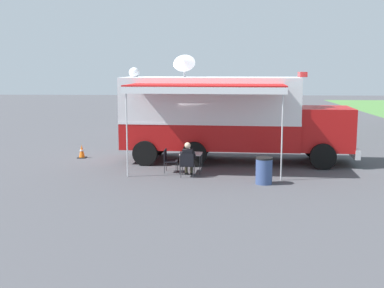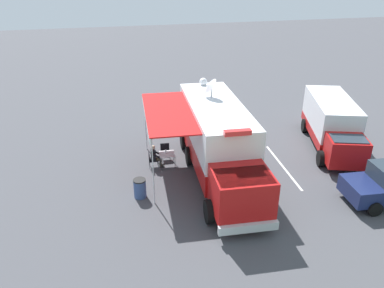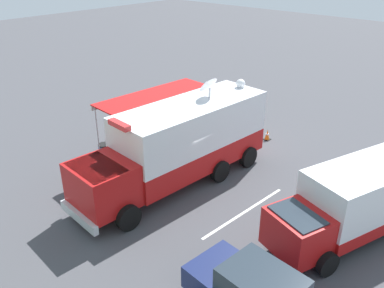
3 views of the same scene
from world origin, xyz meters
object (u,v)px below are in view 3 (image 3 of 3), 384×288
object	(u,v)px
traffic_cone	(267,135)
trash_bin	(105,152)
command_truck	(179,142)
folding_table	(166,142)
water_bottle	(166,138)
seated_responder	(159,138)
support_truck	(359,201)
folding_chair_beside_table	(179,140)
folding_chair_at_table	(157,140)

from	to	relation	value
traffic_cone	trash_bin	bearing A→B (deg)	58.36
command_truck	traffic_cone	bearing A→B (deg)	-95.17
folding_table	water_bottle	bearing A→B (deg)	-53.98
seated_responder	support_truck	world-z (taller)	support_truck
folding_table	water_bottle	distance (m)	0.18
folding_chair_beside_table	command_truck	bearing A→B (deg)	134.41
folding_chair_at_table	folding_chair_beside_table	size ratio (longest dim) A/B	1.00
command_truck	folding_chair_beside_table	size ratio (longest dim) A/B	11.08
water_bottle	folding_chair_at_table	distance (m)	0.82
water_bottle	support_truck	world-z (taller)	support_truck
folding_table	folding_chair_beside_table	world-z (taller)	folding_chair_beside_table
support_truck	traffic_cone	bearing A→B (deg)	-35.03
trash_bin	traffic_cone	distance (m)	8.73
folding_chair_at_table	traffic_cone	distance (m)	6.04
seated_responder	trash_bin	world-z (taller)	seated_responder
command_truck	support_truck	xyz separation A→B (m)	(-7.31, -1.61, -0.56)
folding_table	seated_responder	bearing A→B (deg)	-7.55
command_truck	trash_bin	xyz separation A→B (m)	(4.01, 1.10, -1.49)
water_bottle	support_truck	xyz separation A→B (m)	(-9.65, -0.11, 0.55)
folding_table	traffic_cone	world-z (taller)	folding_table
folding_chair_at_table	support_truck	xyz separation A→B (m)	(-10.40, -0.07, 0.87)
folding_table	seated_responder	xyz separation A→B (m)	(0.61, -0.08, -0.02)
folding_table	trash_bin	world-z (taller)	trash_bin
folding_chair_at_table	folding_table	bearing A→B (deg)	173.29
seated_responder	folding_table	bearing A→B (deg)	172.45
support_truck	command_truck	bearing A→B (deg)	12.41
folding_chair_at_table	trash_bin	world-z (taller)	trash_bin
trash_bin	support_truck	world-z (taller)	support_truck
command_truck	traffic_cone	xyz separation A→B (m)	(-0.57, -6.33, -1.66)
folding_chair_at_table	water_bottle	bearing A→B (deg)	177.14
water_bottle	folding_chair_beside_table	xyz separation A→B (m)	(-0.09, -0.79, -0.32)
command_truck	support_truck	size ratio (longest dim) A/B	1.36
traffic_cone	folding_chair_at_table	bearing A→B (deg)	52.57
folding_table	folding_chair_at_table	xyz separation A→B (m)	(0.80, -0.09, -0.16)
traffic_cone	water_bottle	bearing A→B (deg)	58.94
folding_chair_beside_table	trash_bin	bearing A→B (deg)	62.60
traffic_cone	command_truck	bearing A→B (deg)	84.83
trash_bin	support_truck	distance (m)	11.67
folding_chair_beside_table	seated_responder	size ratio (longest dim) A/B	0.70
trash_bin	folding_chair_at_table	bearing A→B (deg)	-109.07
command_truck	folding_table	xyz separation A→B (m)	(2.30, -1.44, -1.27)
folding_chair_beside_table	support_truck	size ratio (longest dim) A/B	0.12
command_truck	trash_bin	size ratio (longest dim) A/B	10.59
folding_table	support_truck	world-z (taller)	support_truck
support_truck	seated_responder	bearing A→B (deg)	0.47
folding_chair_at_table	seated_responder	xyz separation A→B (m)	(-0.19, 0.01, 0.14)
trash_bin	support_truck	xyz separation A→B (m)	(-11.32, -2.71, 0.93)
command_truck	support_truck	bearing A→B (deg)	-167.59
folding_chair_at_table	seated_responder	size ratio (longest dim) A/B	0.70
folding_table	water_bottle	size ratio (longest dim) A/B	3.81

